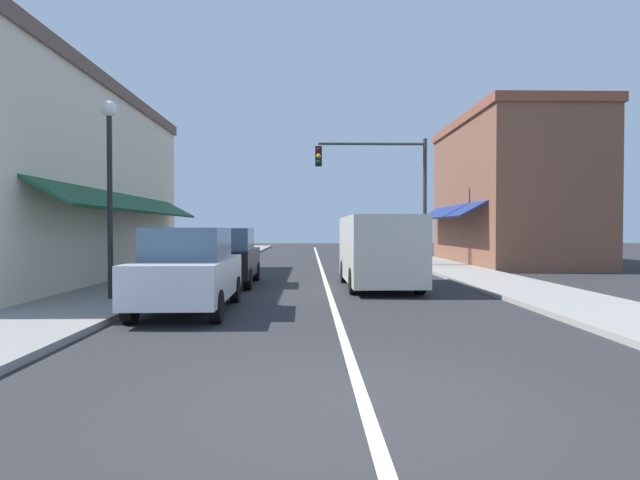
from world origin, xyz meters
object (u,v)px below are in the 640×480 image
parked_car_second_left (227,257)px  van_in_lane (378,249)px  parked_car_nearest_left (189,270)px  traffic_signal_mast_arm (388,179)px  street_lamp_left_near (110,167)px

parked_car_second_left → van_in_lane: van_in_lane is taller
parked_car_nearest_left → parked_car_second_left: (-0.03, 5.20, 0.00)m
parked_car_second_left → van_in_lane: bearing=-10.8°
parked_car_nearest_left → traffic_signal_mast_arm: size_ratio=0.70×
parked_car_nearest_left → street_lamp_left_near: (-2.11, 1.25, 2.31)m
parked_car_second_left → street_lamp_left_near: street_lamp_left_near is taller
parked_car_nearest_left → van_in_lane: 6.35m
street_lamp_left_near → parked_car_second_left: bearing=62.1°
parked_car_nearest_left → van_in_lane: size_ratio=0.79×
parked_car_nearest_left → traffic_signal_mast_arm: bearing=63.3°
street_lamp_left_near → van_in_lane: bearing=25.1°
parked_car_second_left → van_in_lane: 4.69m
van_in_lane → traffic_signal_mast_arm: traffic_signal_mast_arm is taller
parked_car_nearest_left → street_lamp_left_near: bearing=148.4°
parked_car_nearest_left → parked_car_second_left: bearing=89.3°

